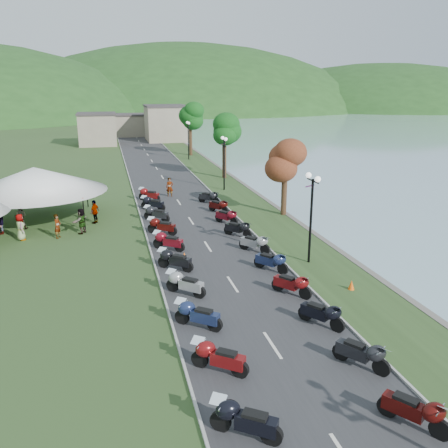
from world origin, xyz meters
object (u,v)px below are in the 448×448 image
pedestrian_b (22,229)px  pedestrian_c (1,234)px  vendor_tent_main (36,194)px  pedestrian_a (59,238)px

pedestrian_b → pedestrian_c: size_ratio=0.90×
vendor_tent_main → pedestrian_b: (-0.93, -1.97, -2.00)m
pedestrian_a → pedestrian_b: (-2.68, 2.74, 0.00)m
vendor_tent_main → pedestrian_a: (1.75, -4.71, -2.00)m
vendor_tent_main → pedestrian_c: (-2.09, -2.91, -2.00)m
vendor_tent_main → pedestrian_c: vendor_tent_main is taller
pedestrian_c → vendor_tent_main: bearing=125.7°
pedestrian_a → pedestrian_b: size_ratio=0.92×
vendor_tent_main → pedestrian_c: 4.10m
pedestrian_a → pedestrian_c: (-3.83, 1.80, 0.00)m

